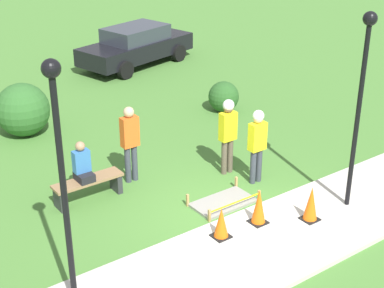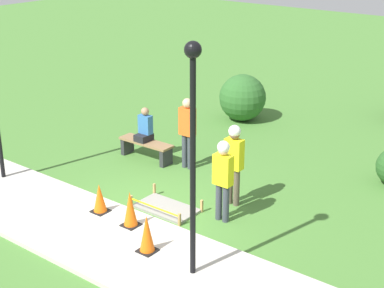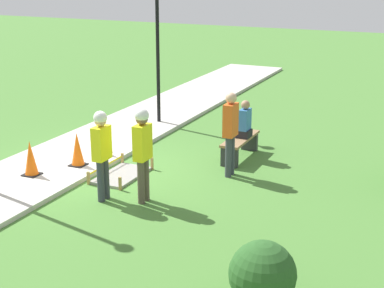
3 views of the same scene
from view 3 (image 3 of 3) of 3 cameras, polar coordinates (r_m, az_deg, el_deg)
The scene contains 13 objects.
ground_plane at distance 13.37m, azimuth -8.39°, elevation -2.49°, with size 60.00×60.00×0.00m, color #477A33.
sidewalk at distance 14.02m, azimuth -12.49°, elevation -1.58°, with size 28.00×2.38×0.10m.
wet_concrete_patch at distance 12.89m, azimuth -6.86°, elevation -3.02°, with size 1.42×0.83×0.28m.
traffic_cone_near_patch at distance 14.08m, azimuth -8.71°, elevation 0.29°, with size 0.34×0.34×0.64m.
traffic_cone_far_patch at distance 13.35m, azimuth -11.06°, elevation -0.51°, with size 0.34×0.34×0.76m.
traffic_cone_sidewalk_edge at distance 12.97m, azimuth -15.38°, elevation -1.35°, with size 0.34×0.34×0.76m.
park_bench at distance 13.96m, azimuth 4.69°, elevation 0.01°, with size 1.58×0.44×0.51m.
person_seated_on_bench at distance 13.87m, azimuth 5.04°, elevation 2.07°, with size 0.36×0.44×0.89m.
worker_supervisor at distance 11.18m, azimuth -4.82°, elevation -0.22°, with size 0.40×0.27×1.87m.
worker_assistant at distance 11.38m, azimuth -8.76°, elevation -0.34°, with size 0.40×0.26×1.80m.
bystander_in_orange_shirt at distance 12.59m, azimuth 3.75°, elevation 1.49°, with size 0.40×0.24×1.85m.
lamppost_far at distance 16.39m, azimuth -3.38°, elevation 11.44°, with size 0.28×0.28×4.20m.
shrub_rounded_near at distance 8.14m, azimuth 6.85°, elevation -12.43°, with size 0.93×0.93×0.93m.
Camera 3 is at (10.50, 6.97, 4.48)m, focal length 55.00 mm.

